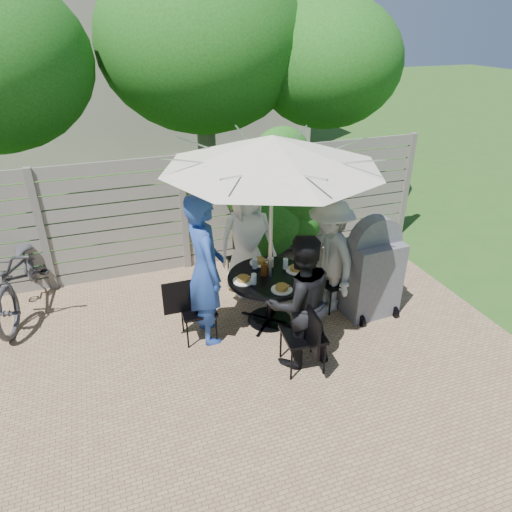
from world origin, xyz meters
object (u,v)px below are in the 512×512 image
object	(u,v)px
plate_right	(296,269)
glass_right	(285,264)
person_back	(247,239)
chair_right	(334,291)
person_left	(205,270)
bbq_grill	(371,271)
plate_left	(243,280)
patio_table	(270,290)
syrup_jug	(264,269)
plate_back	(259,262)
glass_back	(255,263)
coffee_cup	(271,263)
chair_back	(244,270)
person_front	(300,303)
person_right	(329,257)
chair_left	(198,321)
chair_front	(303,348)
bicycle	(22,273)
umbrella	(272,151)
glass_left	(254,279)
plate_front	(282,288)

from	to	relation	value
plate_right	glass_right	bearing A→B (deg)	135.87
person_back	chair_right	world-z (taller)	person_back
person_left	glass_right	bearing A→B (deg)	-84.50
chair_right	bbq_grill	size ratio (longest dim) A/B	0.59
person_back	plate_left	size ratio (longest dim) A/B	6.44
patio_table	plate_left	size ratio (longest dim) A/B	4.23
chair_right	syrup_jug	world-z (taller)	syrup_jug
plate_back	glass_back	distance (m)	0.15
glass_back	coffee_cup	world-z (taller)	glass_back
chair_back	bbq_grill	size ratio (longest dim) A/B	0.63
person_front	glass_right	distance (m)	0.97
bbq_grill	coffee_cup	bearing A→B (deg)	157.36
person_right	coffee_cup	xyz separation A→B (m)	(-0.74, 0.19, -0.05)
person_back	person_left	world-z (taller)	person_left
chair_left	syrup_jug	world-z (taller)	syrup_jug
patio_table	chair_front	world-z (taller)	chair_front
plate_back	syrup_jug	xyz separation A→B (m)	(-0.05, -0.31, 0.06)
person_left	glass_right	xyz separation A→B (m)	(1.08, 0.15, -0.19)
chair_back	chair_front	xyz separation A→B (m)	(0.07, -1.93, 0.01)
person_front	person_right	size ratio (longest dim) A/B	1.00
person_back	plate_right	distance (m)	0.91
person_front	plate_right	bearing A→B (deg)	-113.45
coffee_cup	chair_back	bearing A→B (deg)	99.82
bicycle	umbrella	bearing A→B (deg)	-14.17
chair_left	glass_right	bearing A→B (deg)	7.95
chair_left	patio_table	bearing A→B (deg)	3.04
person_back	glass_left	world-z (taller)	person_back
chair_back	chair_right	distance (m)	1.36
chair_back	plate_front	bearing A→B (deg)	-2.62
person_left	patio_table	bearing A→B (deg)	-90.00
chair_back	chair_left	distance (m)	1.36
chair_back	glass_back	world-z (taller)	chair_back
glass_left	bicycle	bearing A→B (deg)	150.87
plate_left	glass_back	bearing A→B (deg)	47.63
umbrella	plate_back	world-z (taller)	umbrella
person_front	plate_front	world-z (taller)	person_front
chair_front	person_right	bearing A→B (deg)	-34.12
person_left	bbq_grill	size ratio (longest dim) A/B	1.36
person_left	plate_right	size ratio (longest dim) A/B	7.35
chair_right	person_right	xyz separation A→B (m)	(-0.13, -0.01, 0.56)
person_front	plate_front	distance (m)	0.48
glass_right	bbq_grill	bearing A→B (deg)	-17.10
plate_left	plate_right	distance (m)	0.72
chair_front	bbq_grill	distance (m)	1.54
umbrella	plate_front	bearing A→B (deg)	-87.87
umbrella	person_left	size ratio (longest dim) A/B	1.37
person_right	glass_right	world-z (taller)	person_right
bicycle	bbq_grill	distance (m)	4.66
plate_right	syrup_jug	bearing A→B (deg)	175.34
chair_front	person_front	world-z (taller)	person_front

